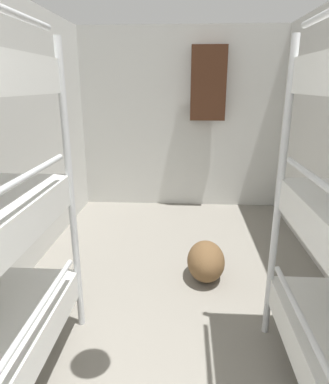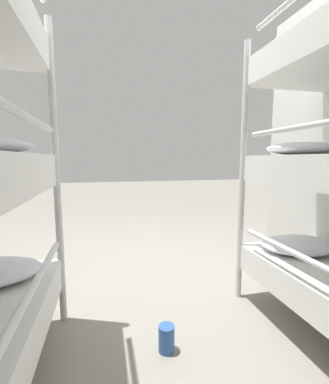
# 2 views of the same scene
# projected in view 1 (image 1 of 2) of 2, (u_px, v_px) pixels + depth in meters

# --- Properties ---
(wall_back) EXTENTS (2.77, 0.06, 2.34)m
(wall_back) POSITION_uv_depth(u_px,v_px,m) (181.00, 120.00, 4.57)
(wall_back) COLOR silver
(wall_back) RESTS_ON ground_plane
(duffel_bag) EXTENTS (0.32, 0.47, 0.32)m
(duffel_bag) POSITION_uv_depth(u_px,v_px,m) (206.00, 261.00, 2.97)
(duffel_bag) COLOR brown
(duffel_bag) RESTS_ON ground_plane
(hanging_coat) EXTENTS (0.44, 0.12, 0.90)m
(hanging_coat) POSITION_uv_depth(u_px,v_px,m) (208.00, 84.00, 4.27)
(hanging_coat) COLOR #472819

